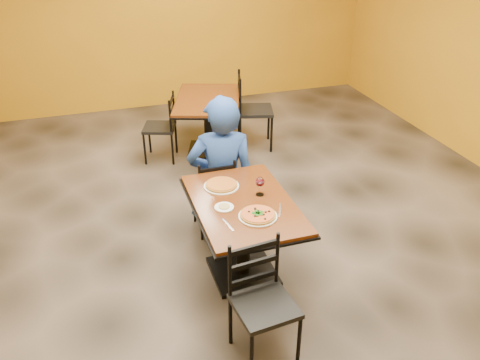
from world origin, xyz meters
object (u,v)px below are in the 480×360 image
object	(u,v)px
chair_second_right	(255,111)
pizza_main	(258,215)
table_main	(243,222)
diner	(222,164)
table_second	(208,113)
plate_far	(221,186)
pizza_far	(221,184)
plate_main	(258,216)
side_plate	(224,207)
chair_second_left	(159,128)
chair_main_far	(214,193)
chair_main_near	(265,307)
wine_glass	(260,186)

from	to	relation	value
chair_second_right	pizza_main	size ratio (longest dim) A/B	3.55
table_main	diner	distance (m)	0.82
table_second	plate_far	bearing A→B (deg)	-101.54
table_second	pizza_far	bearing A→B (deg)	-101.54
plate_main	plate_far	world-z (taller)	same
side_plate	pizza_main	bearing A→B (deg)	-43.96
chair_second_right	chair_second_left	bearing A→B (deg)	105.44
chair_main_far	pizza_main	world-z (taller)	chair_main_far
table_main	diner	bearing A→B (deg)	86.85
chair_main_near	chair_second_left	world-z (taller)	chair_main_near
wine_glass	table_main	bearing A→B (deg)	-156.61
side_plate	wine_glass	bearing A→B (deg)	17.22
chair_second_right	diner	size ratio (longest dim) A/B	0.72
chair_main_far	pizza_main	xyz separation A→B (m)	(0.09, -1.02, 0.36)
table_main	pizza_main	size ratio (longest dim) A/B	4.33
table_second	diner	size ratio (longest dim) A/B	1.01
chair_main_far	pizza_far	world-z (taller)	chair_main_far
table_main	pizza_main	xyz separation A→B (m)	(0.04, -0.24, 0.21)
pizza_far	wine_glass	distance (m)	0.37
chair_main_near	diner	xyz separation A→B (m)	(0.18, 1.72, 0.25)
table_second	chair_main_far	xyz separation A→B (m)	(-0.41, -1.75, -0.14)
table_main	wine_glass	xyz separation A→B (m)	(0.17, 0.07, 0.28)
chair_main_near	chair_main_far	size ratio (longest dim) A/B	1.10
table_main	chair_second_left	bearing A→B (deg)	96.53
table_second	chair_main_near	xyz separation A→B (m)	(-0.49, -3.44, -0.10)
table_main	chair_second_right	xyz separation A→B (m)	(1.00, 2.53, -0.05)
chair_second_left	pizza_main	xyz separation A→B (m)	(0.33, -2.77, 0.34)
pizza_main	pizza_far	distance (m)	0.57
chair_main_far	chair_second_right	bearing A→B (deg)	-119.74
table_main	side_plate	world-z (taller)	side_plate
diner	pizza_main	distance (m)	1.06
plate_main	table_second	bearing A→B (deg)	83.58
pizza_main	wine_glass	xyz separation A→B (m)	(0.13, 0.32, 0.07)
table_main	chair_main_near	size ratio (longest dim) A/B	1.36
chair_second_left	chair_second_right	distance (m)	1.29
chair_main_far	chair_second_right	xyz separation A→B (m)	(1.05, 1.75, 0.09)
chair_main_far	pizza_main	size ratio (longest dim) A/B	2.91
diner	plate_main	xyz separation A→B (m)	(-0.00, -1.05, 0.05)
chair_main_far	chair_second_left	world-z (taller)	chair_second_left
chair_main_far	chair_second_left	size ratio (longest dim) A/B	0.96
table_main	table_second	world-z (taller)	same
side_plate	plate_far	bearing A→B (deg)	77.61
side_plate	chair_main_far	bearing A→B (deg)	81.40
plate_main	side_plate	world-z (taller)	same
chair_second_right	side_plate	distance (m)	2.83
table_main	pizza_main	bearing A→B (deg)	-80.35
wine_glass	plate_far	bearing A→B (deg)	139.16
table_main	plate_far	bearing A→B (deg)	107.96
plate_main	pizza_far	xyz separation A→B (m)	(-0.14, 0.55, 0.02)
chair_main_far	chair_second_right	distance (m)	2.04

